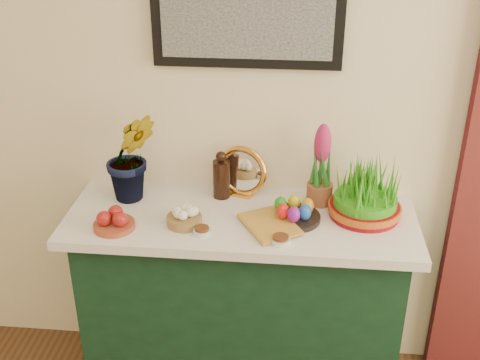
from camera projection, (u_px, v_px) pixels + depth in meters
name	position (u px, v px, depth m)	size (l,w,h in m)	color
sideboard	(241.00, 306.00, 2.62)	(1.30, 0.45, 0.85)	#13361E
tablecloth	(241.00, 219.00, 2.42)	(1.40, 0.55, 0.04)	white
hyacinth_green	(130.00, 143.00, 2.42)	(0.25, 0.22, 0.51)	#276A21
apple_bowl	(114.00, 220.00, 2.30)	(0.16, 0.16, 0.08)	#9A4126
garlic_basket	(184.00, 217.00, 2.33)	(0.18, 0.18, 0.08)	olive
vinegar_cruet	(221.00, 177.00, 2.51)	(0.07, 0.07, 0.21)	black
mirror	(242.00, 172.00, 2.52)	(0.23, 0.11, 0.22)	gold
book	(249.00, 229.00, 2.28)	(0.16, 0.23, 0.03)	#C2892F
spice_dish_left	(202.00, 231.00, 2.28)	(0.07, 0.07, 0.03)	silver
spice_dish_right	(281.00, 240.00, 2.22)	(0.08, 0.08, 0.03)	silver
egg_plate	(294.00, 213.00, 2.36)	(0.23, 0.23, 0.09)	black
hyacinth_pink	(321.00, 168.00, 2.43)	(0.11, 0.11, 0.35)	#965633
wheatgrass_sabzeh	(366.00, 193.00, 2.36)	(0.29, 0.29, 0.23)	maroon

